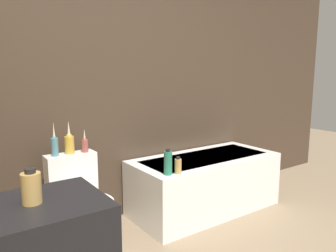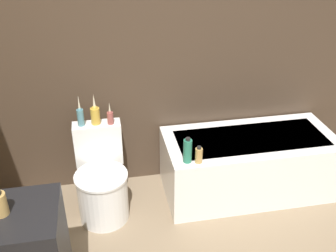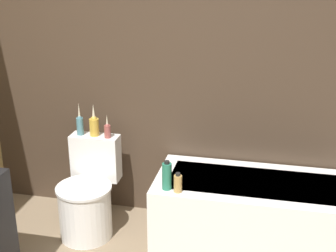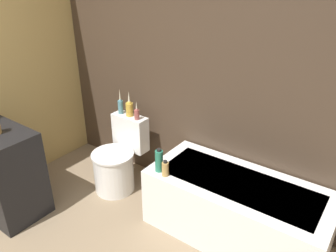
% 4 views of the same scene
% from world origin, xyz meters
% --- Properties ---
extents(wall_back_tiled, '(6.40, 0.06, 2.60)m').
position_xyz_m(wall_back_tiled, '(0.00, 2.07, 1.30)').
color(wall_back_tiled, '#423326').
rests_on(wall_back_tiled, ground_plane).
extents(bathtub, '(1.47, 0.68, 0.54)m').
position_xyz_m(bathtub, '(0.79, 1.68, 0.27)').
color(bathtub, white).
rests_on(bathtub, ground).
extents(toilet, '(0.42, 0.56, 0.73)m').
position_xyz_m(toilet, '(-0.49, 1.61, 0.29)').
color(toilet, white).
rests_on(toilet, ground).
extents(soap_bottle_glass, '(0.08, 0.08, 0.15)m').
position_xyz_m(soap_bottle_glass, '(-1.01, 0.74, 0.89)').
color(soap_bottle_glass, tan).
rests_on(soap_bottle_glass, vanity_counter).
extents(vase_gold, '(0.05, 0.05, 0.26)m').
position_xyz_m(vase_gold, '(-0.61, 1.82, 0.82)').
color(vase_gold, teal).
rests_on(vase_gold, toilet).
extents(vase_silver, '(0.07, 0.07, 0.26)m').
position_xyz_m(vase_silver, '(-0.49, 1.83, 0.82)').
color(vase_silver, gold).
rests_on(vase_silver, toilet).
extents(vase_bronze, '(0.05, 0.05, 0.19)m').
position_xyz_m(vase_bronze, '(-0.37, 1.81, 0.80)').
color(vase_bronze, '#994C47').
rests_on(vase_bronze, toilet).
extents(shampoo_bottle_tall, '(0.07, 0.07, 0.21)m').
position_xyz_m(shampoo_bottle_tall, '(0.18, 1.44, 0.64)').
color(shampoo_bottle_tall, '#267259').
rests_on(shampoo_bottle_tall, bathtub).
extents(shampoo_bottle_short, '(0.06, 0.06, 0.14)m').
position_xyz_m(shampoo_bottle_short, '(0.26, 1.41, 0.61)').
color(shampoo_bottle_short, tan).
rests_on(shampoo_bottle_short, bathtub).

